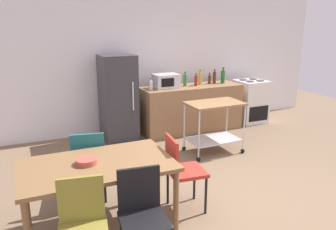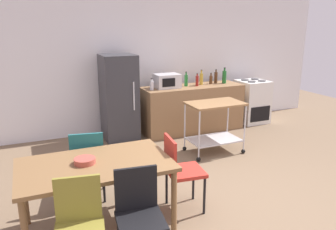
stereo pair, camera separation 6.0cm
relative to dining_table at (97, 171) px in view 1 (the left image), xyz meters
The scene contains 20 objects.
ground_plane 1.67m from the dining_table, ahead, with size 12.00×12.00×0.00m, color brown.
back_wall 3.61m from the dining_table, 64.25° to the left, with size 8.40×0.12×2.90m, color white.
kitchen_counter 3.55m from the dining_table, 46.63° to the left, with size 2.00×0.64×0.90m, color olive.
dining_table is the anchor object (origin of this frame).
chair_olive 0.72m from the dining_table, 112.89° to the right, with size 0.46×0.46×0.89m.
chair_black 0.72m from the dining_table, 70.92° to the right, with size 0.44×0.44×0.89m.
chair_teal 0.66m from the dining_table, 87.36° to the left, with size 0.47×0.47×0.89m.
chair_red 0.95m from the dining_table, ahead, with size 0.44×0.44×0.89m.
stove_oven 4.67m from the dining_table, 33.73° to the left, with size 0.60×0.61×0.92m.
refrigerator 2.85m from the dining_table, 69.85° to the left, with size 0.60×0.63×1.55m.
kitchen_cart 2.62m from the dining_table, 31.94° to the left, with size 0.91×0.57×0.85m.
bottle_vinegar 2.99m from the dining_table, 58.30° to the left, with size 0.07×0.07×0.21m.
microwave 3.25m from the dining_table, 53.93° to the left, with size 0.46×0.35×0.26m.
bottle_wine 3.50m from the dining_table, 48.62° to the left, with size 0.07×0.07×0.28m.
bottle_olive_oil 3.59m from the dining_table, 45.44° to the left, with size 0.06×0.06×0.25m.
bottle_soy_sauce 3.76m from the dining_table, 44.88° to the left, with size 0.07×0.07×0.30m.
bottle_hot_sauce 3.90m from the dining_table, 42.58° to the left, with size 0.06×0.06×0.22m.
bottle_soda 4.02m from the dining_table, 41.61° to the left, with size 0.07×0.07×0.28m.
bottle_sparkling_water 4.09m from the dining_table, 39.39° to the left, with size 0.08×0.08×0.32m.
fruit_bowl 0.15m from the dining_table, 163.51° to the left, with size 0.21×0.21×0.06m, color #B24C3F.
Camera 1 is at (-2.13, -3.06, 2.11)m, focal length 35.71 mm.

